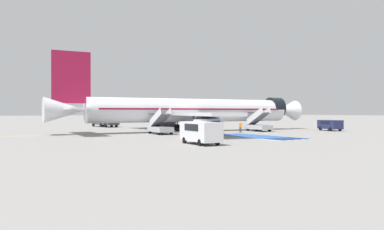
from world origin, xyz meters
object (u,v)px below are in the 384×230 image
object	(u,v)px
airliner	(190,110)
boarding_stairs_aft	(160,127)
fuel_tanker	(105,118)
service_van_0	(330,124)
boarding_stairs_forward	(258,125)
service_van_1	(201,131)
service_van_2	(209,126)
ground_crew_0	(208,126)
ground_crew_1	(240,126)

from	to	relation	value
airliner	boarding_stairs_aft	size ratio (longest dim) A/B	8.28
fuel_tanker	service_van_0	distance (m)	45.11
boarding_stairs_forward	service_van_0	bearing A→B (deg)	-18.81
service_van_1	service_van_2	bearing A→B (deg)	-123.50
airliner	ground_crew_0	size ratio (longest dim) A/B	24.66
airliner	fuel_tanker	world-z (taller)	airliner
service_van_0	ground_crew_0	world-z (taller)	ground_crew_0
service_van_0	service_van_1	xyz separation A→B (m)	(-33.34, -10.05, 0.22)
fuel_tanker	service_van_2	distance (m)	37.76
service_van_0	service_van_2	distance (m)	25.99
boarding_stairs_forward	fuel_tanker	world-z (taller)	boarding_stairs_forward
airliner	fuel_tanker	bearing A→B (deg)	-163.59
service_van_2	fuel_tanker	bearing A→B (deg)	-30.03
service_van_0	service_van_2	size ratio (longest dim) A/B	0.85
airliner	service_van_0	xyz separation A→B (m)	(21.31, -10.65, -2.33)
boarding_stairs_forward	fuel_tanker	distance (m)	34.74
ground_crew_0	ground_crew_1	size ratio (longest dim) A/B	1.11
boarding_stairs_aft	ground_crew_0	xyz separation A→B (m)	(6.87, -2.09, 0.09)
airliner	fuel_tanker	size ratio (longest dim) A/B	4.74
fuel_tanker	boarding_stairs_aft	bearing A→B (deg)	-98.49
boarding_stairs_aft	service_van_1	world-z (taller)	boarding_stairs_aft
airliner	fuel_tanker	distance (m)	26.53
fuel_tanker	service_van_2	xyz separation A→B (m)	(0.30, -37.76, -0.55)
boarding_stairs_aft	service_van_0	bearing A→B (deg)	-7.91
fuel_tanker	ground_crew_0	distance (m)	32.13
boarding_stairs_forward	ground_crew_1	xyz separation A→B (m)	(-4.74, -1.12, -0.05)
fuel_tanker	ground_crew_1	bearing A→B (deg)	-76.54
service_van_0	service_van_1	size ratio (longest dim) A/B	0.85
service_van_2	boarding_stairs_forward	bearing A→B (deg)	-96.88
ground_crew_0	service_van_1	bearing A→B (deg)	-20.33
boarding_stairs_aft	ground_crew_1	world-z (taller)	boarding_stairs_aft
service_van_1	ground_crew_1	bearing A→B (deg)	-134.41
boarding_stairs_forward	boarding_stairs_aft	xyz separation A→B (m)	(-17.28, 1.70, -0.02)
fuel_tanker	service_van_0	bearing A→B (deg)	-58.02
boarding_stairs_forward	ground_crew_1	bearing A→B (deg)	-161.10
fuel_tanker	ground_crew_1	xyz separation A→B (m)	(10.02, -32.56, -0.96)
boarding_stairs_aft	service_van_1	bearing A→B (deg)	-99.37
service_van_0	service_van_1	bearing A→B (deg)	-148.44
service_van_2	ground_crew_0	size ratio (longest dim) A/B	3.02
service_van_2	boarding_stairs_aft	bearing A→B (deg)	-11.12
service_van_1	airliner	bearing A→B (deg)	-114.21
ground_crew_0	ground_crew_1	distance (m)	5.72
service_van_1	ground_crew_1	size ratio (longest dim) A/B	3.37
fuel_tanker	service_van_0	xyz separation A→B (m)	(26.27, -36.67, -0.79)
service_van_0	service_van_1	world-z (taller)	service_van_1
boarding_stairs_aft	fuel_tanker	distance (m)	29.86
boarding_stairs_aft	service_van_2	size ratio (longest dim) A/B	0.99
airliner	service_van_1	size ratio (longest dim) A/B	8.15
ground_crew_1	airliner	bearing A→B (deg)	0.72
boarding_stairs_aft	fuel_tanker	bearing A→B (deg)	90.78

